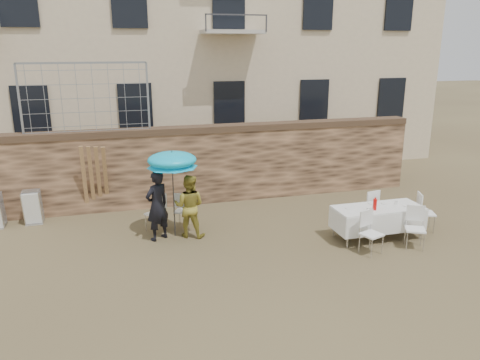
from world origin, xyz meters
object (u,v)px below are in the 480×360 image
object	(u,v)px
woman_dress	(189,206)
table_chair_front_left	(372,233)
table_chair_front_right	(415,228)
couple_chair_left	(156,212)
banquet_table	(378,209)
umbrella	(172,163)
couple_chair_right	(184,210)
man_suit	(157,206)
chair_stack_right	(34,205)
table_chair_back	(368,207)
table_chair_side	(426,212)
soda_bottle	(375,205)

from	to	relation	value
woman_dress	table_chair_front_left	xyz separation A→B (m)	(3.67, -2.05, -0.28)
table_chair_front_right	couple_chair_left	bearing A→B (deg)	-178.06
couple_chair_left	banquet_table	bearing A→B (deg)	121.95
banquet_table	table_chair_front_left	size ratio (longest dim) A/B	2.19
umbrella	banquet_table	size ratio (longest dim) A/B	0.92
umbrella	couple_chair_right	xyz separation A→B (m)	(0.30, 0.45, -1.34)
man_suit	woman_dress	size ratio (longest dim) A/B	1.11
table_chair_front_right	woman_dress	bearing A→B (deg)	-176.09
woman_dress	chair_stack_right	world-z (taller)	woman_dress
table_chair_back	couple_chair_right	bearing A→B (deg)	-23.85
table_chair_front_left	table_chair_back	size ratio (longest dim) A/B	1.00
table_chair_side	couple_chair_left	bearing A→B (deg)	94.57
man_suit	chair_stack_right	bearing A→B (deg)	-66.13
couple_chair_left	table_chair_back	size ratio (longest dim) A/B	1.00
couple_chair_left	chair_stack_right	bearing A→B (deg)	-63.98
couple_chair_left	table_chair_side	size ratio (longest dim) A/B	1.00
soda_bottle	table_chair_side	distance (m)	1.67
man_suit	woman_dress	bearing A→B (deg)	147.88
couple_chair_left	soda_bottle	bearing A→B (deg)	119.65
couple_chair_right	banquet_table	bearing A→B (deg)	-175.62
table_chair_front_left	couple_chair_left	bearing A→B (deg)	129.74
man_suit	table_chair_front_right	distance (m)	5.90
table_chair_front_left	table_chair_front_right	world-z (taller)	same
man_suit	umbrella	world-z (taller)	umbrella
table_chair_back	couple_chair_left	bearing A→B (deg)	-22.15
couple_chair_left	table_chair_front_right	xyz separation A→B (m)	(5.52, -2.60, 0.00)
table_chair_front_right	table_chair_side	distance (m)	1.24
soda_bottle	table_chair_back	distance (m)	1.11
couple_chair_left	woman_dress	bearing A→B (deg)	105.89
umbrella	chair_stack_right	bearing A→B (deg)	150.52
couple_chair_right	couple_chair_left	bearing A→B (deg)	27.52
umbrella	chair_stack_right	world-z (taller)	umbrella
couple_chair_left	couple_chair_right	bearing A→B (deg)	142.14
banquet_table	table_chair_side	world-z (taller)	table_chair_side
woman_dress	table_chair_front_left	world-z (taller)	woman_dress
woman_dress	soda_bottle	xyz separation A→B (m)	(4.07, -1.45, 0.14)
woman_dress	couple_chair_left	distance (m)	0.97
table_chair_side	chair_stack_right	distance (m)	9.94
table_chair_front_left	banquet_table	bearing A→B (deg)	31.51
couple_chair_right	table_chair_front_left	world-z (taller)	same
table_chair_front_left	chair_stack_right	size ratio (longest dim) A/B	1.04
table_chair_side	man_suit	bearing A→B (deg)	99.23
woman_dress	umbrella	world-z (taller)	umbrella
couple_chair_right	chair_stack_right	size ratio (longest dim) A/B	1.04
table_chair_side	chair_stack_right	size ratio (longest dim) A/B	1.04
table_chair_back	chair_stack_right	xyz separation A→B (m)	(-8.20, 2.51, -0.02)
woman_dress	banquet_table	distance (m)	4.46
table_chair_back	table_chair_side	size ratio (longest dim) A/B	1.00
man_suit	couple_chair_right	size ratio (longest dim) A/B	1.75
table_chair_front_left	chair_stack_right	distance (m)	8.44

